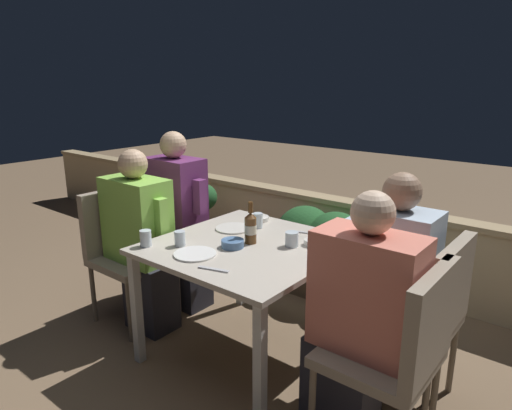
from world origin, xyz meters
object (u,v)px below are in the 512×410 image
Objects in this scene: person_coral_top at (358,319)px; potted_plant at (202,214)px; chair_left_near at (123,242)px; person_blue_shirt at (387,285)px; person_purple_stripe at (180,220)px; person_green_blouse at (142,241)px; chair_left_far at (162,228)px; beer_bottle at (251,228)px; chair_right_near at (402,344)px; chair_right_far at (427,308)px.

person_coral_top is 2.42m from potted_plant.
person_blue_shirt reaches higher than chair_left_near.
person_green_blouse is at bearing -83.21° from person_purple_stripe.
person_coral_top is (1.58, -0.01, -0.01)m from person_green_blouse.
person_purple_stripe is (0.21, -0.00, 0.10)m from chair_left_far.
beer_bottle is 0.34× the size of potted_plant.
beer_bottle is (-0.77, -0.18, 0.20)m from person_blue_shirt.
beer_bottle reaches higher than chair_left_near.
beer_bottle is at bearing -10.35° from chair_left_far.
chair_left_near and chair_right_near have the same top height.
chair_left_near is 0.22m from person_green_blouse.
person_coral_top reaches higher than potted_plant.
potted_plant is at bearing 125.01° from person_purple_stripe.
person_blue_shirt is at bearing -0.33° from person_purple_stripe.
person_coral_top is at bearing 180.00° from chair_right_near.
person_coral_top is 0.43m from chair_right_far.
beer_bottle is 1.66m from potted_plant.
person_coral_top reaches higher than chair_right_near.
person_blue_shirt is at bearing 13.45° from person_green_blouse.
person_purple_stripe reaches higher than potted_plant.
person_coral_top is (1.79, -0.01, 0.05)m from chair_left_near.
person_coral_top is 0.39m from person_blue_shirt.
chair_right_far is 3.68× the size of beer_bottle.
chair_left_far and chair_right_far have the same top height.
chair_left_far is 2.02m from chair_right_far.
person_purple_stripe reaches higher than chair_left_near.
chair_left_near is 1.00× the size of chair_right_far.
person_purple_stripe is at bearing 167.85° from chair_right_near.
beer_bottle is at bearing 10.95° from chair_left_near.
person_coral_top is (1.63, -0.40, -0.05)m from person_purple_stripe.
person_green_blouse is 1.60m from person_blue_shirt.
beer_bottle is at bearing -169.62° from chair_right_far.
person_green_blouse is 1.33× the size of chair_right_near.
person_purple_stripe is (0.16, 0.38, 0.10)m from chair_left_near.
beer_bottle is (1.04, -0.19, 0.26)m from chair_left_far.
beer_bottle is at bearing 165.51° from person_coral_top.
potted_plant is at bearing 160.83° from person_blue_shirt.
person_purple_stripe reaches higher than chair_right_near.
chair_left_near is 0.76× the size of person_coral_top.
person_blue_shirt is (-0.21, 0.00, 0.06)m from chair_right_far.
person_coral_top is 4.83× the size of beer_bottle.
chair_right_far is (1.76, 0.37, -0.06)m from person_green_blouse.
person_coral_top is 0.99× the size of person_blue_shirt.
beer_bottle is at bearing 168.43° from chair_right_near.
chair_left_near is at bearing -168.10° from person_blue_shirt.
chair_right_near is at bearing -10.95° from chair_left_far.
potted_plant is (-2.32, 0.73, -0.11)m from chair_right_far.
chair_right_near is (2.04, -0.40, 0.00)m from chair_left_far.
person_green_blouse is at bearing 179.54° from chair_right_near.
person_purple_stripe reaches higher than chair_left_far.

